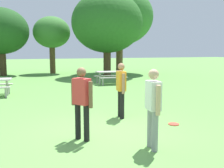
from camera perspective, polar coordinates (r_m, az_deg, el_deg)
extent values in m
plane|color=#609947|center=(6.35, -2.21, -10.97)|extent=(120.00, 120.00, 0.00)
cylinder|color=black|center=(7.86, 1.78, -4.28)|extent=(0.13, 0.13, 0.82)
cylinder|color=black|center=(7.62, 2.26, -4.67)|extent=(0.13, 0.13, 0.82)
cube|color=orange|center=(7.63, 2.04, 0.68)|extent=(0.28, 0.41, 0.58)
sphere|color=#9E7051|center=(7.59, 2.06, 3.87)|extent=(0.21, 0.21, 0.21)
cylinder|color=#9E7051|center=(7.88, 1.57, 0.53)|extent=(0.09, 0.09, 0.58)
cylinder|color=#9E7051|center=(7.38, 2.54, 0.06)|extent=(0.09, 0.09, 0.58)
cylinder|color=gray|center=(5.26, 9.50, -10.30)|extent=(0.13, 0.13, 0.82)
cylinder|color=gray|center=(5.49, 8.47, -9.52)|extent=(0.13, 0.13, 0.82)
cube|color=white|center=(5.21, 9.13, -2.54)|extent=(0.28, 0.41, 0.58)
sphere|color=tan|center=(5.16, 9.22, 2.12)|extent=(0.21, 0.21, 0.21)
cylinder|color=tan|center=(4.98, 10.21, -3.60)|extent=(0.09, 0.09, 0.58)
cylinder|color=tan|center=(5.46, 8.11, -2.60)|extent=(0.09, 0.09, 0.58)
cylinder|color=black|center=(5.94, -7.56, -8.19)|extent=(0.13, 0.13, 0.82)
cylinder|color=black|center=(5.77, -5.68, -8.63)|extent=(0.13, 0.13, 0.82)
cube|color=#D83838|center=(5.71, -6.74, -1.63)|extent=(0.39, 0.44, 0.58)
sphere|color=brown|center=(5.66, -6.80, 2.62)|extent=(0.21, 0.21, 0.21)
cylinder|color=brown|center=(5.89, -8.59, -1.87)|extent=(0.09, 0.09, 0.58)
cylinder|color=brown|center=(5.54, -4.76, -2.40)|extent=(0.09, 0.09, 0.58)
cylinder|color=#E04733|center=(7.29, 13.52, -8.64)|extent=(0.29, 0.29, 0.03)
cylinder|color=#B6B2A8|center=(12.48, -22.21, -0.74)|extent=(0.11, 0.11, 0.71)
cylinder|color=#B6B2A8|center=(11.93, -22.48, -1.83)|extent=(0.09, 0.09, 0.41)
cylinder|color=#B6B2A8|center=(13.07, -21.91, -1.04)|extent=(0.09, 0.09, 0.41)
cube|color=#B2ADA3|center=(15.54, -0.36, 2.73)|extent=(1.73, 0.82, 0.06)
cube|color=#A49F96|center=(15.03, 0.37, 1.42)|extent=(1.71, 0.32, 0.05)
cube|color=#A49F96|center=(16.12, -1.03, 1.82)|extent=(1.71, 0.32, 0.05)
cylinder|color=#A49F96|center=(15.38, -2.69, 1.23)|extent=(0.11, 0.11, 0.71)
cylinder|color=#A49F96|center=(14.84, -2.04, 0.44)|extent=(0.09, 0.09, 0.41)
cylinder|color=#A49F96|center=(15.94, -3.29, 0.91)|extent=(0.09, 0.09, 0.41)
cylinder|color=#A49F96|center=(15.81, 1.92, 1.40)|extent=(0.11, 0.11, 0.71)
cylinder|color=#A49F96|center=(15.29, 2.70, 0.64)|extent=(0.09, 0.09, 0.41)
cylinder|color=#A49F96|center=(16.36, 1.18, 1.09)|extent=(0.09, 0.09, 0.41)
cylinder|color=#4C3823|center=(22.58, -23.07, 4.74)|extent=(0.53, 0.53, 2.38)
ellipsoid|color=#21511E|center=(22.62, -23.38, 10.75)|extent=(4.31, 4.31, 3.66)
cylinder|color=brown|center=(23.43, -13.06, 5.63)|extent=(0.49, 0.49, 2.73)
ellipsoid|color=#3D7A33|center=(23.48, -13.22, 11.11)|extent=(3.21, 3.21, 2.73)
cylinder|color=#4C3823|center=(20.24, -1.09, 5.48)|extent=(0.58, 0.58, 2.66)
ellipsoid|color=#286023|center=(20.35, -1.11, 13.47)|extent=(5.46, 5.46, 4.64)
cylinder|color=brown|center=(22.99, 1.65, 6.57)|extent=(0.59, 0.59, 3.35)
ellipsoid|color=#33702D|center=(23.18, 1.69, 14.71)|extent=(5.84, 5.84, 4.97)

